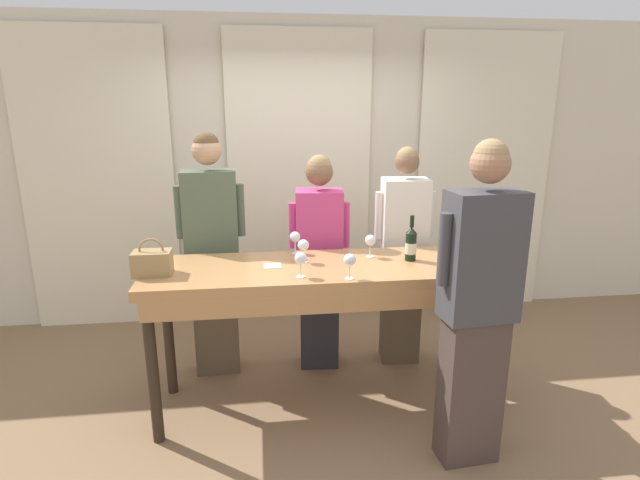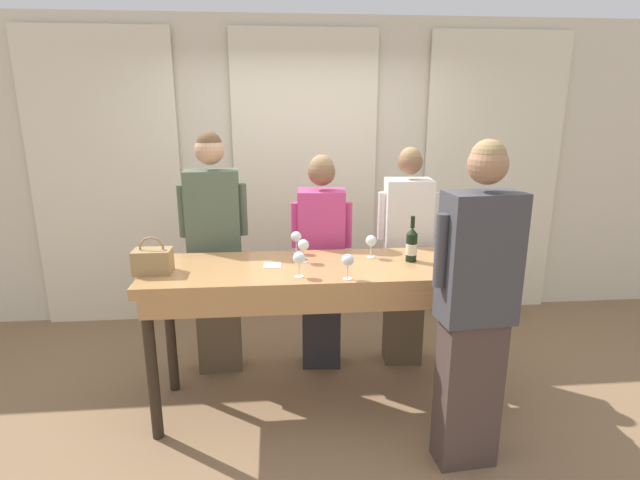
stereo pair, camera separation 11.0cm
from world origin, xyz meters
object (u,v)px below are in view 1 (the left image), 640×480
guest_olive_jacket (212,253)px  handbag (152,262)px  wine_bottle (411,244)px  wine_glass_back_left (466,240)px  tasting_bar (322,282)px  wine_glass_center_right (350,260)px  guest_cream_sweater (403,256)px  potted_plant (479,284)px  guest_pink_top (319,261)px  wine_glass_center_mid (370,241)px  wine_glass_center_left (467,256)px  wine_glass_front_mid (301,259)px  wine_glass_front_right (295,237)px  host_pouring (478,305)px  wine_glass_front_left (303,246)px

guest_olive_jacket → handbag: bearing=-116.1°
wine_bottle → handbag: bearing=-176.9°
wine_glass_back_left → guest_olive_jacket: size_ratio=0.08×
tasting_bar → guest_olive_jacket: guest_olive_jacket is taller
handbag → wine_glass_center_right: size_ratio=1.48×
guest_cream_sweater → potted_plant: 1.39m
wine_bottle → handbag: 1.66m
guest_pink_top → potted_plant: size_ratio=2.50×
tasting_bar → wine_glass_center_mid: size_ratio=14.47×
wine_glass_back_left → guest_pink_top: 1.10m
wine_glass_center_left → guest_cream_sweater: size_ratio=0.09×
guest_cream_sweater → wine_glass_center_mid: bearing=-130.4°
wine_glass_center_right → guest_pink_top: guest_pink_top is taller
wine_glass_front_mid → wine_glass_front_right: 0.51m
guest_olive_jacket → guest_pink_top: size_ratio=1.10×
wine_bottle → wine_glass_center_left: size_ratio=1.96×
wine_bottle → guest_cream_sweater: bearing=78.2°
guest_olive_jacket → wine_glass_center_mid: bearing=-21.2°
wine_bottle → host_pouring: bearing=-75.7°
wine_glass_center_right → wine_glass_front_left: bearing=124.2°
handbag → wine_glass_center_left: bearing=-6.7°
wine_glass_front_right → wine_glass_center_left: same height
wine_glass_back_left → wine_glass_center_right: bearing=-157.9°
potted_plant → guest_olive_jacket: bearing=-163.1°
wine_glass_back_left → host_pouring: 0.78m
wine_glass_front_left → guest_pink_top: bearing=71.2°
wine_glass_center_right → potted_plant: 2.41m
handbag → wine_glass_front_right: handbag is taller
wine_glass_front_left → guest_olive_jacket: (-0.64, 0.49, -0.17)m
wine_bottle → handbag: size_ratio=1.33×
wine_bottle → wine_glass_center_mid: 0.27m
potted_plant → wine_glass_center_mid: bearing=-139.6°
wine_bottle → wine_glass_front_left: 0.72m
guest_cream_sweater → handbag: bearing=-160.6°
guest_olive_jacket → wine_glass_back_left: bearing=-15.7°
wine_bottle → tasting_bar: bearing=-175.3°
handbag → wine_glass_center_mid: bearing=7.9°
wine_bottle → wine_glass_center_mid: wine_bottle is taller
wine_glass_front_right → host_pouring: bearing=-45.5°
wine_glass_front_left → guest_olive_jacket: 0.82m
wine_glass_center_left → guest_olive_jacket: bearing=152.2°
tasting_bar → host_pouring: 1.01m
wine_glass_back_left → wine_bottle: bearing=-174.3°
wine_glass_front_left → host_pouring: 1.16m
handbag → potted_plant: handbag is taller
wine_glass_front_left → wine_glass_center_right: 0.43m
wine_glass_front_mid → guest_olive_jacket: 0.99m
handbag → host_pouring: size_ratio=0.12×
guest_cream_sweater → host_pouring: 1.22m
wine_glass_center_mid → guest_cream_sweater: guest_cream_sweater is taller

